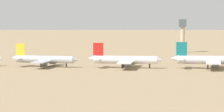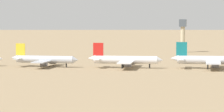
% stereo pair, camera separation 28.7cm
% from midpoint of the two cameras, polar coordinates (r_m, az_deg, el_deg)
% --- Properties ---
extents(ground, '(4000.00, 4000.00, 0.00)m').
position_cam_midpoint_polar(ground, '(358.97, 1.42, -1.01)').
color(ground, '#9E8460').
extents(ridge_west, '(439.70, 390.89, 63.94)m').
position_cam_midpoint_polar(ridge_west, '(1430.17, 9.73, 4.06)').
color(ridge_west, slate).
rests_on(ridge_west, ground).
extents(parked_jet_yellow_3, '(39.05, 32.76, 12.92)m').
position_cam_midpoint_polar(parked_jet_yellow_3, '(363.71, -5.90, -0.30)').
color(parked_jet_yellow_3, silver).
rests_on(parked_jet_yellow_3, ground).
extents(parked_jet_red_4, '(41.30, 34.71, 13.65)m').
position_cam_midpoint_polar(parked_jet_red_4, '(355.16, 1.15, -0.34)').
color(parked_jet_red_4, white).
rests_on(parked_jet_red_4, ground).
extents(parked_jet_teal_5, '(43.23, 36.32, 14.29)m').
position_cam_midpoint_polar(parked_jet_teal_5, '(354.93, 8.57, -0.36)').
color(parked_jet_teal_5, silver).
rests_on(parked_jet_teal_5, ground).
extents(control_tower, '(5.20, 5.20, 24.50)m').
position_cam_midpoint_polar(control_tower, '(485.22, 6.20, 2.05)').
color(control_tower, '#C6B793').
rests_on(control_tower, ground).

